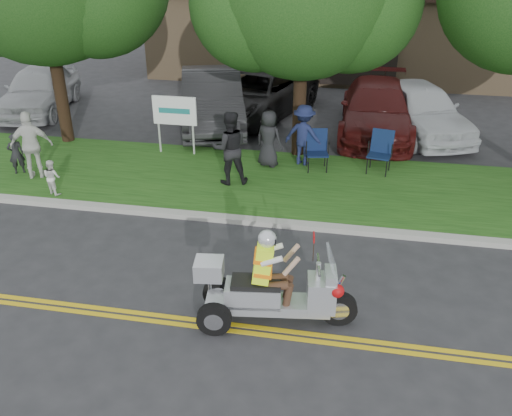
% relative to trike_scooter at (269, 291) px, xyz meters
% --- Properties ---
extents(ground, '(120.00, 120.00, 0.00)m').
position_rel_trike_scooter_xyz_m(ground, '(-0.89, 0.21, -0.60)').
color(ground, '#28282B').
rests_on(ground, ground).
extents(centerline_near, '(60.00, 0.10, 0.01)m').
position_rel_trike_scooter_xyz_m(centerline_near, '(-0.89, -0.37, -0.60)').
color(centerline_near, gold).
rests_on(centerline_near, ground).
extents(centerline_far, '(60.00, 0.10, 0.01)m').
position_rel_trike_scooter_xyz_m(centerline_far, '(-0.89, -0.21, -0.60)').
color(centerline_far, gold).
rests_on(centerline_far, ground).
extents(curb, '(60.00, 0.25, 0.12)m').
position_rel_trike_scooter_xyz_m(curb, '(-0.89, 3.26, -0.54)').
color(curb, '#A8A89E').
rests_on(curb, ground).
extents(grass_verge, '(60.00, 4.00, 0.10)m').
position_rel_trike_scooter_xyz_m(grass_verge, '(-0.89, 5.41, -0.55)').
color(grass_verge, '#194312').
rests_on(grass_verge, ground).
extents(commercial_building, '(18.00, 8.20, 4.00)m').
position_rel_trike_scooter_xyz_m(commercial_building, '(1.11, 19.19, 1.41)').
color(commercial_building, '#9E7F5B').
rests_on(commercial_building, ground).
extents(business_sign, '(1.25, 0.06, 1.75)m').
position_rel_trike_scooter_xyz_m(business_sign, '(-3.79, 6.81, 0.65)').
color(business_sign, silver).
rests_on(business_sign, ground).
extents(trike_scooter, '(2.65, 0.96, 1.73)m').
position_rel_trike_scooter_xyz_m(trike_scooter, '(0.00, 0.00, 0.00)').
color(trike_scooter, black).
rests_on(trike_scooter, ground).
extents(lawn_chair_a, '(0.66, 0.67, 1.06)m').
position_rel_trike_scooter_xyz_m(lawn_chair_a, '(0.22, 6.44, 0.10)').
color(lawn_chair_a, black).
rests_on(lawn_chair_a, grass_verge).
extents(lawn_chair_b, '(0.69, 0.71, 1.10)m').
position_rel_trike_scooter_xyz_m(lawn_chair_b, '(1.88, 6.56, 0.12)').
color(lawn_chair_b, black).
rests_on(lawn_chair_b, grass_verge).
extents(spectator_adult_mid, '(1.07, 0.95, 1.85)m').
position_rel_trike_scooter_xyz_m(spectator_adult_mid, '(-1.83, 5.10, 0.43)').
color(spectator_adult_mid, black).
rests_on(spectator_adult_mid, grass_verge).
extents(spectator_adult_right, '(1.11, 0.77, 1.74)m').
position_rel_trike_scooter_xyz_m(spectator_adult_right, '(-6.82, 4.50, 0.37)').
color(spectator_adult_right, silver).
rests_on(spectator_adult_right, grass_verge).
extents(spectator_chair_a, '(1.18, 0.86, 1.64)m').
position_rel_trike_scooter_xyz_m(spectator_chair_a, '(-0.16, 6.67, 0.32)').
color(spectator_chair_a, '#1A2149').
rests_on(spectator_chair_a, grass_verge).
extents(spectator_chair_b, '(0.87, 0.73, 1.53)m').
position_rel_trike_scooter_xyz_m(spectator_chair_b, '(-1.06, 6.37, 0.26)').
color(spectator_chair_b, black).
rests_on(spectator_chair_b, grass_verge).
extents(child_left, '(0.47, 0.44, 1.08)m').
position_rel_trike_scooter_xyz_m(child_left, '(-7.43, 4.66, 0.04)').
color(child_left, black).
rests_on(child_left, grass_verge).
extents(child_right, '(0.52, 0.47, 0.86)m').
position_rel_trike_scooter_xyz_m(child_right, '(-5.88, 3.68, -0.07)').
color(child_right, silver).
rests_on(child_right, grass_verge).
extents(parked_car_far_left, '(2.81, 5.00, 1.61)m').
position_rel_trike_scooter_xyz_m(parked_car_far_left, '(-9.89, 10.05, 0.20)').
color(parked_car_far_left, '#9FA0A5').
rests_on(parked_car_far_left, ground).
extents(parked_car_left, '(3.34, 5.70, 1.78)m').
position_rel_trike_scooter_xyz_m(parked_car_left, '(-3.50, 9.69, 0.28)').
color(parked_car_left, '#272729').
rests_on(parked_car_left, ground).
extents(parked_car_mid, '(4.21, 6.15, 1.56)m').
position_rel_trike_scooter_xyz_m(parked_car_mid, '(-2.26, 10.88, 0.18)').
color(parked_car_mid, black).
rests_on(parked_car_mid, ground).
extents(parked_car_right, '(2.27, 5.47, 1.58)m').
position_rel_trike_scooter_xyz_m(parked_car_right, '(1.80, 9.89, 0.19)').
color(parked_car_right, '#451110').
rests_on(parked_car_right, ground).
extents(parked_car_far_right, '(3.55, 5.21, 1.65)m').
position_rel_trike_scooter_xyz_m(parked_car_far_right, '(3.11, 10.03, 0.22)').
color(parked_car_far_right, silver).
rests_on(parked_car_far_right, ground).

